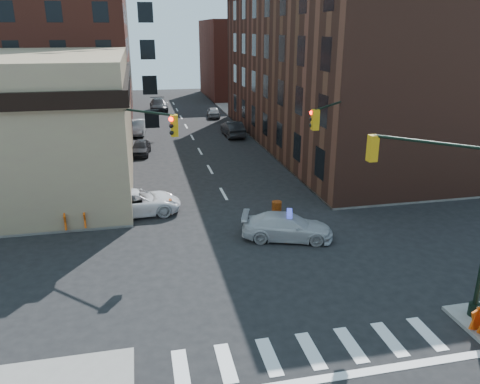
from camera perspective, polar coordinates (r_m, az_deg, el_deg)
name	(u,v)px	position (r m, az deg, el deg)	size (l,w,h in m)	color
ground	(261,261)	(22.77, 2.57, -8.43)	(140.00, 140.00, 0.00)	black
sidewalk_ne	(374,120)	(60.31, 16.07, 8.45)	(34.00, 54.50, 0.15)	gray
apartment_block	(9,16)	(60.95, -26.30, 18.71)	(25.00, 25.00, 24.00)	maroon
commercial_row_ne	(336,70)	(45.92, 11.58, 14.39)	(14.00, 34.00, 14.00)	#4D291E
filler_nw	(64,47)	(82.22, -20.63, 16.26)	(20.00, 18.00, 16.00)	brown
filler_ne	(254,59)	(79.97, 1.75, 15.93)	(16.00, 16.00, 12.00)	maroon
signal_pole_se	(461,201)	(18.92, 25.30, -1.01)	(5.40, 5.27, 8.00)	black
signal_pole_nw	(130,153)	(25.59, -13.24, 4.63)	(3.58, 3.67, 8.00)	black
signal_pole_ne	(336,142)	(27.90, 11.59, 5.94)	(3.67, 3.58, 8.00)	black
tree_ne_near	(268,104)	(47.77, 3.43, 10.66)	(3.00, 3.00, 4.85)	black
tree_ne_far	(250,94)	(55.44, 1.17, 11.87)	(3.00, 3.00, 4.85)	black
police_car	(287,227)	(24.91, 5.78, -4.22)	(1.94, 4.78, 1.39)	silver
pickup	(136,202)	(28.74, -12.58, -1.25)	(2.47, 5.35, 1.49)	white
parked_car_wnear	(141,147)	(42.57, -12.02, 5.33)	(1.54, 3.84, 1.31)	black
parked_car_wfar	(137,127)	(51.22, -12.42, 7.72)	(1.58, 4.54, 1.49)	#92969A
parked_car_wdeep	(159,105)	(65.73, -9.89, 10.40)	(2.29, 5.62, 1.63)	black
parked_car_enear	(233,129)	(49.06, -0.91, 7.72)	(1.67, 4.80, 1.58)	black
parked_car_efar	(213,112)	(60.22, -3.25, 9.71)	(1.55, 3.84, 1.31)	#909498
pedestrian_a	(106,199)	(29.08, -15.97, -0.79)	(0.61, 0.40, 1.67)	black
pedestrian_b	(40,207)	(29.04, -23.16, -1.64)	(0.82, 0.64, 1.68)	black
pedestrian_c	(9,202)	(30.38, -26.31, -1.06)	(1.08, 0.45, 1.84)	#1F262F
barrel_road	(277,210)	(27.62, 4.48, -2.18)	(0.58, 0.58, 1.03)	red
barrel_bank	(168,207)	(28.50, -8.78, -1.79)	(0.51, 0.51, 0.91)	red
barricade_nw_a	(75,220)	(27.32, -19.44, -3.19)	(1.36, 0.68, 1.02)	red
barricade_nw_b	(81,208)	(29.02, -18.82, -1.84)	(1.33, 0.66, 1.00)	orange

